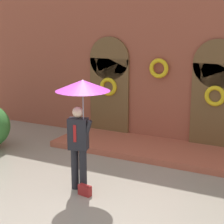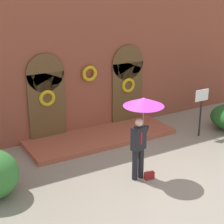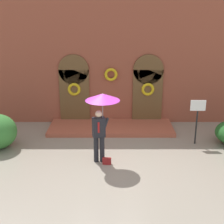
{
  "view_description": "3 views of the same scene",
  "coord_description": "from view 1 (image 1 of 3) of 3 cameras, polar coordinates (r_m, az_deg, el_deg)",
  "views": [
    {
      "loc": [
        3.57,
        -6.11,
        3.48
      ],
      "look_at": [
        -0.4,
        1.73,
        1.35
      ],
      "focal_mm": 60.0,
      "sensor_mm": 36.0,
      "label": 1
    },
    {
      "loc": [
        -5.65,
        -7.57,
        5.32
      ],
      "look_at": [
        -0.22,
        1.89,
        1.42
      ],
      "focal_mm": 60.0,
      "sensor_mm": 36.0,
      "label": 2
    },
    {
      "loc": [
        0.04,
        -9.28,
        4.91
      ],
      "look_at": [
        0.07,
        1.74,
        1.22
      ],
      "focal_mm": 50.0,
      "sensor_mm": 36.0,
      "label": 3
    }
  ],
  "objects": [
    {
      "name": "handbag",
      "position": [
        7.86,
        -4.16,
        -11.81
      ],
      "size": [
        0.29,
        0.16,
        0.22
      ],
      "primitive_type": "cube",
      "rotation": [
        0.0,
        0.0,
        -0.14
      ],
      "color": "maroon",
      "rests_on": "ground"
    },
    {
      "name": "building_facade",
      "position": [
        10.89,
        7.79,
        9.27
      ],
      "size": [
        14.0,
        2.3,
        5.6
      ],
      "color": "brown",
      "rests_on": "ground"
    },
    {
      "name": "person_with_umbrella",
      "position": [
        7.52,
        -4.65,
        1.55
      ],
      "size": [
        1.1,
        1.1,
        2.36
      ],
      "color": "black",
      "rests_on": "ground"
    },
    {
      "name": "ground_plane",
      "position": [
        7.88,
        -3.15,
        -12.59
      ],
      "size": [
        80.0,
        80.0,
        0.0
      ],
      "primitive_type": "plane",
      "color": "gray"
    }
  ]
}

